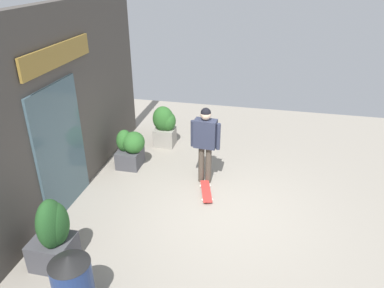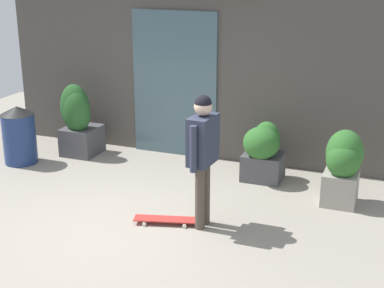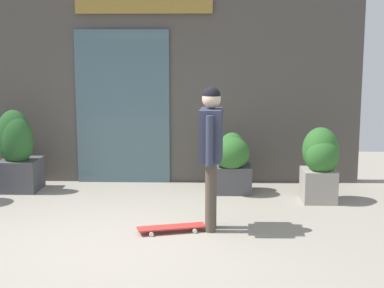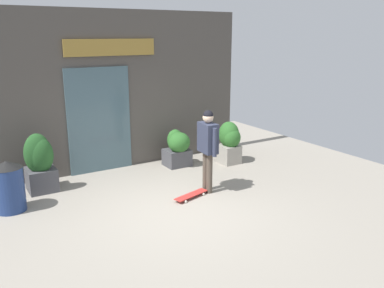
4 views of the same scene
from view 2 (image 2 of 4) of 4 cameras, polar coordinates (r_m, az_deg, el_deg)
ground_plane at (r=7.60m, az=-8.13°, el=-8.28°), size 12.00×12.00×0.00m
building_facade at (r=9.76m, az=0.38°, el=9.63°), size 7.10×0.31×3.83m
skateboarder at (r=7.15m, az=1.09°, el=-0.31°), size 0.29×0.65×1.77m
skateboard at (r=7.61m, az=-2.69°, el=-7.55°), size 0.85×0.40×0.08m
planter_box_left at (r=8.95m, az=7.14°, el=-0.69°), size 0.61×0.68×0.92m
planter_box_right at (r=10.18m, az=-11.33°, el=2.26°), size 0.62×0.64×1.28m
planter_box_mid at (r=8.26m, az=14.89°, el=-2.05°), size 0.52×0.61×1.09m
trash_bin at (r=10.07m, az=-16.93°, el=0.91°), size 0.57×0.57×0.99m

